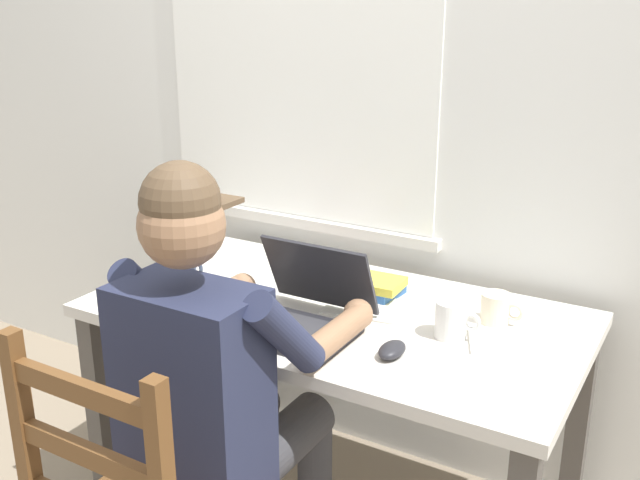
{
  "coord_description": "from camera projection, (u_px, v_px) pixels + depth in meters",
  "views": [
    {
      "loc": [
        0.93,
        -1.68,
        1.58
      ],
      "look_at": [
        -0.02,
        -0.05,
        0.95
      ],
      "focal_mm": 40.77,
      "sensor_mm": 36.0,
      "label": 1
    }
  ],
  "objects": [
    {
      "name": "book_stack_main",
      "position": [
        371.0,
        286.0,
        2.19
      ],
      "size": [
        0.21,
        0.16,
        0.06
      ],
      "color": "#2D5B9E",
      "rests_on": "desk"
    },
    {
      "name": "back_wall",
      "position": [
        404.0,
        91.0,
        2.29
      ],
      "size": [
        6.0,
        0.08,
        2.6
      ],
      "color": "silver",
      "rests_on": "ground"
    },
    {
      "name": "coffee_mug_dark",
      "position": [
        183.0,
        266.0,
        2.28
      ],
      "size": [
        0.13,
        0.09,
        0.1
      ],
      "color": "#2D384C",
      "rests_on": "desk"
    },
    {
      "name": "landscape_photo_print",
      "position": [
        308.0,
        275.0,
        2.34
      ],
      "size": [
        0.14,
        0.11,
        0.0
      ],
      "primitive_type": "cube",
      "rotation": [
        0.0,
        0.0,
        -0.13
      ],
      "color": "#C63D33",
      "rests_on": "desk"
    },
    {
      "name": "paper_pile_side",
      "position": [
        364.0,
        307.0,
        2.1
      ],
      "size": [
        0.24,
        0.2,
        0.01
      ],
      "primitive_type": "cube",
      "rotation": [
        0.0,
        0.0,
        0.17
      ],
      "color": "silver",
      "rests_on": "desk"
    },
    {
      "name": "desk",
      "position": [
        334.0,
        339.0,
        2.12
      ],
      "size": [
        1.4,
        0.75,
        0.73
      ],
      "color": "beige",
      "rests_on": "ground"
    },
    {
      "name": "coffee_mug_white",
      "position": [
        452.0,
        319.0,
        1.9
      ],
      "size": [
        0.12,
        0.09,
        0.1
      ],
      "color": "white",
      "rests_on": "desk"
    },
    {
      "name": "seated_person",
      "position": [
        221.0,
        380.0,
        1.76
      ],
      "size": [
        0.5,
        0.6,
        1.26
      ],
      "color": "#232842",
      "rests_on": "ground"
    },
    {
      "name": "paper_pile_near_laptop",
      "position": [
        508.0,
        339.0,
        1.89
      ],
      "size": [
        0.26,
        0.25,
        0.01
      ],
      "primitive_type": "cube",
      "rotation": [
        0.0,
        0.0,
        0.38
      ],
      "color": "white",
      "rests_on": "desk"
    },
    {
      "name": "coffee_mug_spare",
      "position": [
        496.0,
        310.0,
        1.97
      ],
      "size": [
        0.12,
        0.08,
        0.09
      ],
      "color": "beige",
      "rests_on": "desk"
    },
    {
      "name": "computer_mouse",
      "position": [
        392.0,
        350.0,
        1.81
      ],
      "size": [
        0.06,
        0.1,
        0.03
      ],
      "primitive_type": "ellipsoid",
      "color": "#232328",
      "rests_on": "desk"
    },
    {
      "name": "paper_pile_back_corner",
      "position": [
        482.0,
        313.0,
        2.05
      ],
      "size": [
        0.21,
        0.2,
        0.01
      ],
      "primitive_type": "cube",
      "rotation": [
        0.0,
        0.0,
        -0.02
      ],
      "color": "white",
      "rests_on": "desk"
    },
    {
      "name": "laptop",
      "position": [
        302.0,
        308.0,
        1.97
      ],
      "size": [
        0.33,
        0.32,
        0.22
      ],
      "color": "#232328",
      "rests_on": "desk"
    }
  ]
}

